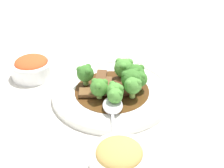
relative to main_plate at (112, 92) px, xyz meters
name	(u,v)px	position (x,y,z in m)	size (l,w,h in m)	color
ground_plane	(112,95)	(0.00, 0.00, -0.01)	(4.00, 4.00, 0.00)	silver
main_plate	(112,92)	(0.00, 0.00, 0.00)	(0.30, 0.30, 0.02)	white
beef_strip_0	(126,83)	(-0.04, -0.02, 0.01)	(0.06, 0.06, 0.01)	#56331E
beef_strip_1	(101,78)	(0.03, -0.04, 0.02)	(0.03, 0.06, 0.02)	brown
beef_strip_2	(89,92)	(0.06, 0.02, 0.01)	(0.05, 0.03, 0.01)	brown
beef_strip_3	(104,86)	(0.02, -0.01, 0.01)	(0.04, 0.07, 0.01)	brown
beef_strip_4	(119,91)	(-0.02, 0.02, 0.02)	(0.06, 0.04, 0.01)	#56331E
broccoli_floret_0	(85,73)	(0.07, -0.02, 0.04)	(0.04, 0.04, 0.05)	#7FA84C
broccoli_floret_1	(133,85)	(-0.05, 0.03, 0.04)	(0.04, 0.04, 0.05)	#8EB756
broccoli_floret_2	(99,87)	(0.03, 0.03, 0.04)	(0.04, 0.04, 0.05)	#8EB756
broccoli_floret_3	(140,78)	(-0.07, 0.00, 0.04)	(0.04, 0.04, 0.05)	#8EB756
broccoli_floret_4	(115,91)	(-0.01, 0.04, 0.03)	(0.04, 0.04, 0.05)	#7FA84C
broccoli_floret_5	(136,72)	(-0.06, -0.03, 0.04)	(0.04, 0.04, 0.05)	#8EB756
broccoli_floret_6	(131,79)	(-0.05, 0.01, 0.04)	(0.05, 0.05, 0.06)	#8EB756
broccoli_floret_7	(115,96)	(-0.01, 0.07, 0.04)	(0.03, 0.03, 0.05)	#8EB756
broccoli_floret_8	(124,68)	(-0.03, -0.05, 0.04)	(0.05, 0.05, 0.05)	#8EB756
serving_spoon	(113,110)	(0.00, 0.09, 0.02)	(0.05, 0.21, 0.01)	silver
side_bowl_kimchi	(32,67)	(0.21, -0.10, 0.02)	(0.11, 0.11, 0.06)	white
side_bowl_appetizer	(119,159)	(-0.01, 0.24, 0.02)	(0.11, 0.11, 0.06)	white
sauce_dish	(139,56)	(-0.08, -0.19, 0.00)	(0.07, 0.07, 0.01)	white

